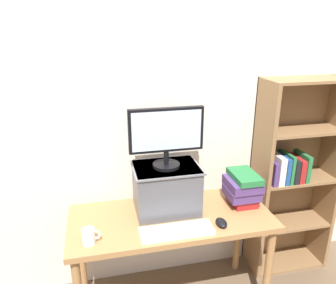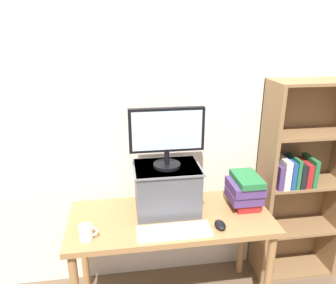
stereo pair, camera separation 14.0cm
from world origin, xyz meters
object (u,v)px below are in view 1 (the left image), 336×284
at_px(bookshelf_unit, 291,176).
at_px(computer_monitor, 166,134).
at_px(riser_box, 166,188).
at_px(computer_mouse, 221,223).
at_px(book_stack, 243,188).
at_px(coffee_mug, 89,236).
at_px(desk, 171,228).
at_px(keyboard, 177,231).

height_order(bookshelf_unit, computer_monitor, bookshelf_unit).
bearing_deg(riser_box, computer_monitor, -90.00).
bearing_deg(computer_mouse, computer_monitor, 139.02).
relative_size(book_stack, coffee_mug, 2.46).
distance_m(desk, book_stack, 0.55).
bearing_deg(coffee_mug, keyboard, -1.66).
bearing_deg(computer_mouse, riser_box, 138.86).
bearing_deg(computer_monitor, computer_mouse, -40.98).
height_order(computer_mouse, book_stack, book_stack).
height_order(keyboard, computer_mouse, computer_mouse).
height_order(riser_box, computer_monitor, computer_monitor).
distance_m(desk, keyboard, 0.21).
height_order(riser_box, keyboard, riser_box).
distance_m(desk, coffee_mug, 0.55).
relative_size(riser_box, book_stack, 1.68).
height_order(riser_box, book_stack, riser_box).
height_order(desk, riser_box, riser_box).
distance_m(riser_box, computer_monitor, 0.37).
relative_size(keyboard, coffee_mug, 4.21).
bearing_deg(bookshelf_unit, computer_monitor, -171.44).
bearing_deg(book_stack, desk, -174.90).
bearing_deg(bookshelf_unit, keyboard, -157.60).
relative_size(bookshelf_unit, computer_mouse, 14.68).
relative_size(desk, computer_monitor, 2.79).
bearing_deg(keyboard, computer_mouse, 2.86).
bearing_deg(bookshelf_unit, desk, -166.85).
bearing_deg(computer_monitor, riser_box, 90.00).
relative_size(desk, bookshelf_unit, 0.85).
bearing_deg(riser_box, desk, -81.03).
xyz_separation_m(bookshelf_unit, keyboard, (-1.01, -0.42, -0.05)).
height_order(bookshelf_unit, book_stack, bookshelf_unit).
xyz_separation_m(computer_monitor, computer_mouse, (0.29, -0.25, -0.51)).
bearing_deg(riser_box, bookshelf_unit, 8.48).
xyz_separation_m(bookshelf_unit, computer_monitor, (-1.01, -0.15, 0.46)).
xyz_separation_m(desk, book_stack, (0.51, 0.05, 0.21)).
relative_size(desk, computer_mouse, 12.42).
bearing_deg(computer_mouse, bookshelf_unit, 28.99).
bearing_deg(coffee_mug, book_stack, 11.87).
relative_size(desk, riser_box, 3.03).
height_order(desk, keyboard, keyboard).
xyz_separation_m(computer_monitor, coffee_mug, (-0.50, -0.25, -0.48)).
distance_m(riser_box, keyboard, 0.30).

